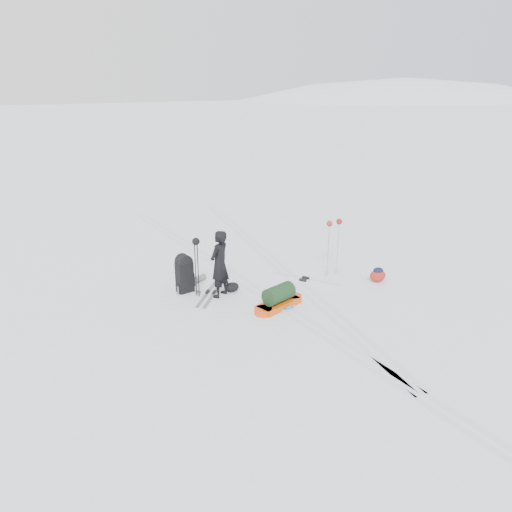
% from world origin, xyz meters
% --- Properties ---
extents(ground, '(200.00, 200.00, 0.00)m').
position_xyz_m(ground, '(0.00, 0.00, 0.00)').
color(ground, white).
rests_on(ground, ground).
extents(snow_hill_backdrop, '(359.50, 192.00, 162.45)m').
position_xyz_m(snow_hill_backdrop, '(62.69, 84.02, -69.02)').
color(snow_hill_backdrop, white).
rests_on(snow_hill_backdrop, ground).
extents(ski_tracks, '(3.38, 17.97, 0.01)m').
position_xyz_m(ski_tracks, '(0.61, 0.88, 0.00)').
color(ski_tracks, silver).
rests_on(ski_tracks, ground).
extents(skier, '(0.73, 0.66, 1.67)m').
position_xyz_m(skier, '(-0.96, 0.42, 0.84)').
color(skier, black).
rests_on(skier, ground).
extents(pulk_sled, '(1.49, 0.81, 0.55)m').
position_xyz_m(pulk_sled, '(-0.02, -0.80, 0.21)').
color(pulk_sled, '#D64D0C').
rests_on(pulk_sled, ground).
extents(expedition_rucksack, '(0.97, 0.76, 0.99)m').
position_xyz_m(expedition_rucksack, '(-1.58, 1.12, 0.46)').
color(expedition_rucksack, black).
rests_on(expedition_rucksack, ground).
extents(ski_poles_black, '(0.18, 0.21, 1.50)m').
position_xyz_m(ski_poles_black, '(-1.45, 0.68, 1.23)').
color(ski_poles_black, black).
rests_on(ski_poles_black, ground).
extents(ski_poles_silver, '(0.50, 0.20, 1.56)m').
position_xyz_m(ski_poles_silver, '(2.26, 0.25, 1.31)').
color(ski_poles_silver, '#AEB0B5').
rests_on(ski_poles_silver, ground).
extents(touring_skis_grey, '(1.30, 1.51, 0.06)m').
position_xyz_m(touring_skis_grey, '(-1.11, 0.66, 0.01)').
color(touring_skis_grey, gray).
rests_on(touring_skis_grey, ground).
extents(touring_skis_white, '(1.30, 1.75, 0.07)m').
position_xyz_m(touring_skis_white, '(1.41, 0.29, 0.02)').
color(touring_skis_white, white).
rests_on(touring_skis_white, ground).
extents(rope_coil, '(0.53, 0.53, 0.06)m').
position_xyz_m(rope_coil, '(0.09, -0.87, 0.03)').
color(rope_coil, '#58B6D5').
rests_on(rope_coil, ground).
extents(small_daypack, '(0.52, 0.43, 0.38)m').
position_xyz_m(small_daypack, '(3.08, -0.66, 0.19)').
color(small_daypack, maroon).
rests_on(small_daypack, ground).
extents(thermos_pair, '(0.18, 0.22, 0.25)m').
position_xyz_m(thermos_pair, '(-1.80, 1.06, 0.12)').
color(thermos_pair, '#5C5D64').
rests_on(thermos_pair, ground).
extents(stuff_sack, '(0.46, 0.41, 0.24)m').
position_xyz_m(stuff_sack, '(-0.60, 0.53, 0.12)').
color(stuff_sack, black).
rests_on(stuff_sack, ground).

